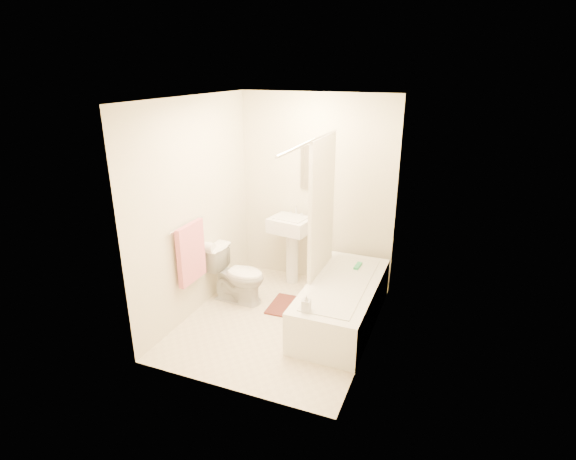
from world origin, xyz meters
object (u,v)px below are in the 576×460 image
at_px(toilet, 238,275).
at_px(soap_bottle, 306,303).
at_px(bathtub, 342,303).
at_px(bath_mat, 298,308).
at_px(sink, 291,248).

distance_m(toilet, soap_bottle, 1.34).
distance_m(bathtub, soap_bottle, 0.79).
relative_size(bath_mat, soap_bottle, 3.77).
bearing_deg(sink, bathtub, -29.05).
bearing_deg(soap_bottle, sink, 116.70).
bearing_deg(bath_mat, bathtub, -7.87).
distance_m(sink, soap_bottle, 1.56).
height_order(toilet, bathtub, toilet).
distance_m(sink, bath_mat, 0.85).
xyz_separation_m(bathtub, soap_bottle, (-0.17, -0.70, 0.32)).
bearing_deg(bath_mat, toilet, -174.75).
bearing_deg(bath_mat, sink, 118.04).
bearing_deg(toilet, soap_bottle, -120.68).
relative_size(toilet, bath_mat, 1.03).
height_order(toilet, bath_mat, toilet).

